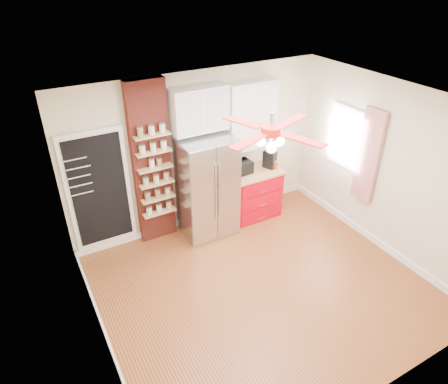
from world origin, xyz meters
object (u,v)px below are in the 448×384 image
fridge (206,187)px  canister_left (274,165)px  toaster_oven (240,168)px  pantry_jar_oats (152,163)px  red_cabinet (253,193)px  ceiling_fan (271,131)px  coffee_maker (270,160)px

fridge → canister_left: (1.34, -0.04, 0.09)m
toaster_oven → pantry_jar_oats: size_ratio=2.77×
red_cabinet → ceiling_fan: ceiling_fan is taller
fridge → pantry_jar_oats: fridge is taller
fridge → toaster_oven: size_ratio=4.38×
toaster_oven → coffee_maker: (0.58, -0.06, 0.04)m
pantry_jar_oats → fridge: bearing=-10.4°
fridge → pantry_jar_oats: 1.03m
ceiling_fan → toaster_oven: (0.66, 1.72, -1.41)m
coffee_maker → pantry_jar_oats: pantry_jar_oats is taller
fridge → toaster_oven: (0.71, 0.09, 0.14)m
toaster_oven → canister_left: toaster_oven is taller
red_cabinet → canister_left: (0.37, -0.09, 0.52)m
red_cabinet → coffee_maker: size_ratio=3.05×
toaster_oven → red_cabinet: bearing=-14.1°
toaster_oven → canister_left: bearing=-16.9°
pantry_jar_oats → coffee_maker: bearing=-3.2°
fridge → coffee_maker: bearing=1.6°
fridge → red_cabinet: fridge is taller
fridge → ceiling_fan: size_ratio=1.25×
coffee_maker → pantry_jar_oats: 2.17m
fridge → ceiling_fan: 2.25m
fridge → red_cabinet: 1.06m
red_cabinet → coffee_maker: 0.68m
toaster_oven → coffee_maker: coffee_maker is taller
red_cabinet → coffee_maker: coffee_maker is taller
fridge → canister_left: 1.34m
ceiling_fan → pantry_jar_oats: 2.22m
fridge → ceiling_fan: bearing=-88.2°
canister_left → coffee_maker: bearing=124.8°
red_cabinet → canister_left: bearing=-13.9°
ceiling_fan → toaster_oven: size_ratio=3.51×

